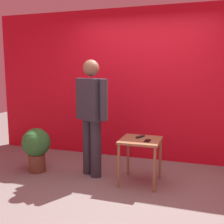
# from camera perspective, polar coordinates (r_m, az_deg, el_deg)

# --- Properties ---
(ground_plane) EXTENTS (12.00, 12.00, 0.00)m
(ground_plane) POSITION_cam_1_polar(r_m,az_deg,el_deg) (3.74, 0.49, -16.36)
(ground_plane) COLOR gray
(back_wall_red) EXTENTS (5.68, 0.12, 2.63)m
(back_wall_red) POSITION_cam_1_polar(r_m,az_deg,el_deg) (4.93, 6.21, 5.53)
(back_wall_red) COLOR red
(back_wall_red) RESTS_ON ground_plane
(standing_person) EXTENTS (0.64, 0.44, 1.72)m
(standing_person) POSITION_cam_1_polar(r_m,az_deg,el_deg) (4.10, -4.21, 0.01)
(standing_person) COLOR #2D2D38
(standing_person) RESTS_ON ground_plane
(side_table) EXTENTS (0.54, 0.54, 0.63)m
(side_table) POSITION_cam_1_polar(r_m,az_deg,el_deg) (3.90, 5.85, -6.94)
(side_table) COLOR olive
(side_table) RESTS_ON ground_plane
(cell_phone) EXTENTS (0.07, 0.15, 0.01)m
(cell_phone) POSITION_cam_1_polar(r_m,az_deg,el_deg) (3.79, 7.25, -5.84)
(cell_phone) COLOR black
(cell_phone) RESTS_ON side_table
(tv_remote) EXTENTS (0.11, 0.17, 0.02)m
(tv_remote) POSITION_cam_1_polar(r_m,az_deg,el_deg) (3.97, 5.79, -5.05)
(tv_remote) COLOR black
(tv_remote) RESTS_ON side_table
(potted_plant) EXTENTS (0.44, 0.44, 0.69)m
(potted_plant) POSITION_cam_1_polar(r_m,az_deg,el_deg) (4.50, -15.22, -6.74)
(potted_plant) COLOR brown
(potted_plant) RESTS_ON ground_plane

